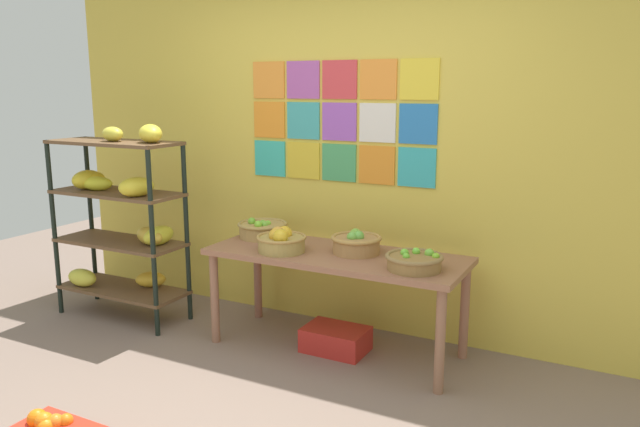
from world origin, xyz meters
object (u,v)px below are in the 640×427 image
at_px(banana_shelf_unit, 120,211).
at_px(produce_crate_under_table, 336,339).
at_px(fruit_basket_back_right, 281,240).
at_px(fruit_basket_centre, 414,261).
at_px(fruit_basket_right, 262,229).
at_px(fruit_basket_back_left, 356,243).
at_px(display_table, 336,264).

relative_size(banana_shelf_unit, produce_crate_under_table, 3.53).
bearing_deg(fruit_basket_back_right, produce_crate_under_table, 18.38).
bearing_deg(fruit_basket_back_right, fruit_basket_centre, 0.94).
bearing_deg(produce_crate_under_table, fruit_basket_centre, -10.01).
bearing_deg(fruit_basket_centre, fruit_basket_right, 168.07).
distance_m(banana_shelf_unit, produce_crate_under_table, 1.90).
height_order(fruit_basket_back_right, fruit_basket_right, fruit_basket_back_right).
distance_m(banana_shelf_unit, fruit_basket_back_right, 1.39).
relative_size(fruit_basket_back_left, fruit_basket_back_right, 1.01).
distance_m(display_table, fruit_basket_back_left, 0.20).
height_order(banana_shelf_unit, fruit_basket_right, banana_shelf_unit).
bearing_deg(fruit_basket_right, fruit_basket_back_left, -6.14).
bearing_deg(banana_shelf_unit, display_table, 6.75).
height_order(display_table, fruit_basket_centre, fruit_basket_centre).
relative_size(banana_shelf_unit, fruit_basket_back_left, 4.46).
height_order(fruit_basket_back_left, produce_crate_under_table, fruit_basket_back_left).
bearing_deg(produce_crate_under_table, fruit_basket_right, 166.46).
height_order(fruit_basket_right, fruit_basket_centre, fruit_basket_right).
relative_size(display_table, produce_crate_under_table, 4.06).
height_order(banana_shelf_unit, fruit_basket_back_left, banana_shelf_unit).
xyz_separation_m(banana_shelf_unit, fruit_basket_centre, (2.31, 0.08, -0.11)).
bearing_deg(banana_shelf_unit, fruit_basket_back_left, 8.13).
bearing_deg(display_table, produce_crate_under_table, -62.51).
relative_size(fruit_basket_centre, produce_crate_under_table, 0.82).
bearing_deg(fruit_basket_back_left, display_table, -153.53).
xyz_separation_m(fruit_basket_back_left, fruit_basket_right, (-0.79, 0.09, -0.01)).
distance_m(banana_shelf_unit, fruit_basket_centre, 2.31).
xyz_separation_m(fruit_basket_back_left, fruit_basket_back_right, (-0.46, -0.20, 0.01)).
xyz_separation_m(display_table, fruit_basket_back_right, (-0.34, -0.14, 0.15)).
bearing_deg(fruit_basket_right, fruit_basket_centre, -11.93).
bearing_deg(banana_shelf_unit, fruit_basket_centre, 2.05).
bearing_deg(fruit_basket_back_right, fruit_basket_right, 139.63).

